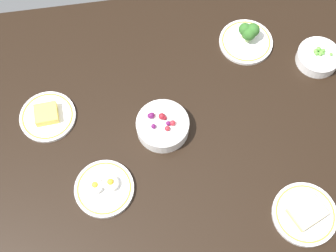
{
  "coord_description": "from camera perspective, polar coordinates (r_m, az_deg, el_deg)",
  "views": [
    {
      "loc": [
        -9.03,
        -59.16,
        134.27
      ],
      "look_at": [
        0.0,
        0.0,
        6.0
      ],
      "focal_mm": 49.37,
      "sensor_mm": 36.0,
      "label": 1
    }
  ],
  "objects": [
    {
      "name": "bowl_berries",
      "position": [
        1.41,
        -0.69,
        0.2
      ],
      "size": [
        16.27,
        16.27,
        6.75
      ],
      "color": "white",
      "rests_on": "dining_table"
    },
    {
      "name": "bowl_peas",
      "position": [
        1.61,
        18.04,
        8.11
      ],
      "size": [
        14.12,
        14.12,
        5.47
      ],
      "color": "white",
      "rests_on": "dining_table"
    },
    {
      "name": "plate_sandwich",
      "position": [
        1.38,
        16.58,
        -10.32
      ],
      "size": [
        18.46,
        18.46,
        4.75
      ],
      "color": "white",
      "rests_on": "dining_table"
    },
    {
      "name": "plate_cheese",
      "position": [
        1.49,
        -14.66,
        1.22
      ],
      "size": [
        17.51,
        17.51,
        3.85
      ],
      "color": "white",
      "rests_on": "dining_table"
    },
    {
      "name": "plate_eggs",
      "position": [
        1.36,
        -7.88,
        -7.56
      ],
      "size": [
        17.38,
        17.38,
        5.02
      ],
      "color": "white",
      "rests_on": "dining_table"
    },
    {
      "name": "dining_table",
      "position": [
        1.45,
        -0.0,
        -0.67
      ],
      "size": [
        143.02,
        106.44,
        4.0
      ],
      "primitive_type": "cube",
      "color": "black",
      "rests_on": "ground"
    },
    {
      "name": "plate_broccoli",
      "position": [
        1.6,
        9.73,
        10.64
      ],
      "size": [
        18.03,
        18.03,
        7.95
      ],
      "color": "white",
      "rests_on": "dining_table"
    }
  ]
}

